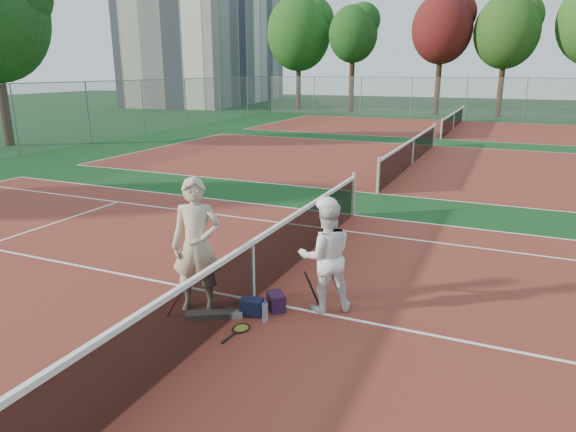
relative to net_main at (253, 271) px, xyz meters
The scene contains 22 objects.
ground 0.51m from the net_main, ahead, with size 130.00×130.00×0.00m, color #0F3815.
court_main 0.51m from the net_main, ahead, with size 23.77×10.97×0.01m, color maroon.
court_far_a 13.51m from the net_main, 90.00° to the left, with size 23.77×10.97×0.01m, color maroon.
court_far_b 27.00m from the net_main, 90.00° to the left, with size 23.77×10.97×0.01m, color maroon.
net_main is the anchor object (origin of this frame).
net_far_a 13.50m from the net_main, 90.00° to the left, with size 0.10×10.98×1.02m, color black, non-canonical shape.
net_far_b 27.00m from the net_main, 90.00° to the left, with size 0.10×10.98×1.02m, color black, non-canonical shape.
fence_back 34.01m from the net_main, 90.00° to the left, with size 32.00×0.06×3.00m, color slate, non-canonical shape.
apartment_block 52.62m from the net_main, 122.47° to the left, with size 10.00×22.00×15.00m, color beige.
player_a 1.01m from the net_main, 137.57° to the right, with size 0.75×0.49×2.07m, color #B9AA8F.
player_b 1.21m from the net_main, ahead, with size 0.84×0.65×1.72m, color white.
racket_red 1.19m from the net_main, 128.14° to the right, with size 0.33×0.27×0.53m, color maroon, non-canonical shape.
racket_black_held 0.91m from the net_main, 12.25° to the left, with size 0.25×0.27×0.57m, color black, non-canonical shape.
racket_spare 1.08m from the net_main, 72.98° to the right, with size 0.60×0.27×0.03m, color black, non-canonical shape.
sports_bag_navy 0.63m from the net_main, 65.40° to the right, with size 0.33×0.22×0.26m, color black.
sports_bag_purple 0.62m from the net_main, 17.34° to the right, with size 0.33×0.23×0.27m, color #26102A.
net_cover_canvas 0.93m from the net_main, 109.16° to the right, with size 0.85×0.20×0.09m, color slate.
water_bottle 0.86m from the net_main, 49.67° to the right, with size 0.09×0.09×0.30m, color #AEC0DC.
tree_back_0 41.45m from the net_main, 111.63° to the left, with size 5.71×5.71×9.96m.
tree_back_1 38.88m from the net_main, 104.73° to the left, with size 4.08×4.08×8.77m.
tree_back_maroon 37.66m from the net_main, 93.92° to the left, with size 4.68×4.68×9.32m.
tree_back_3 37.78m from the net_main, 86.68° to the left, with size 4.78×4.78×9.07m.
Camera 1 is at (3.55, -6.69, 3.58)m, focal length 32.00 mm.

